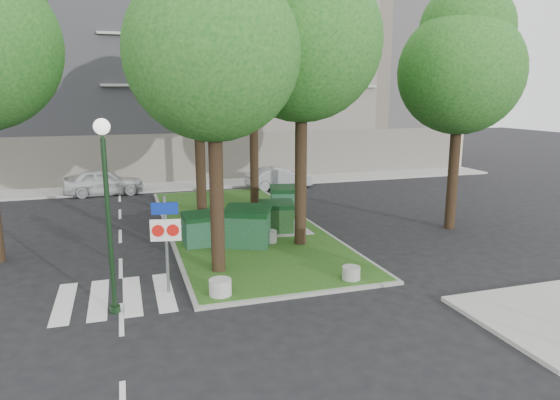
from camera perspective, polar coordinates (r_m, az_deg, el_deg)
name	(u,v)px	position (r m, az deg, el deg)	size (l,w,h in m)	color
ground	(288,298)	(14.37, 0.90, -11.09)	(120.00, 120.00, 0.00)	black
median_island	(240,225)	(21.80, -4.55, -2.89)	(6.00, 16.00, 0.12)	#164112
median_kerb	(240,225)	(21.80, -4.55, -2.91)	(6.30, 16.30, 0.10)	gray
building_sidewalk	(194,185)	(31.81, -9.75, 1.69)	(42.00, 3.00, 0.12)	#999993
zebra_crossing	(148,293)	(15.13, -14.82, -10.27)	(5.00, 3.00, 0.01)	silver
apartment_building	(176,62)	(38.84, -11.79, 15.20)	(41.00, 12.00, 16.00)	tan
tree_median_near_left	(215,36)	(15.45, -7.44, 18.14)	(5.20, 5.20, 10.53)	black
tree_median_near_right	(304,25)	(18.38, 2.74, 19.31)	(5.60, 5.60, 11.46)	black
tree_median_mid	(199,62)	(21.89, -9.25, 15.34)	(4.80, 4.80, 9.99)	black
tree_median_far	(254,38)	(25.59, -2.95, 17.97)	(5.80, 5.80, 11.93)	black
tree_street_right	(462,60)	(22.10, 20.11, 14.77)	(5.00, 5.00, 10.06)	black
dumpster_a	(202,229)	(18.78, -8.93, -3.33)	(1.43, 1.05, 1.26)	#103B21
dumpster_b	(247,227)	(18.48, -3.75, -3.06)	(1.96, 1.72, 1.52)	#113B1E
dumpster_c	(276,217)	(20.38, -0.43, -1.93)	(1.56, 1.23, 1.29)	black
dumpster_d	(286,200)	(23.48, 0.66, -0.01)	(1.63, 1.30, 1.34)	#144328
bollard_left	(220,287)	(14.27, -6.84, -9.86)	(0.63, 0.63, 0.45)	#ABACA6
bollard_right	(351,273)	(15.47, 8.13, -8.24)	(0.55, 0.55, 0.39)	gray
bollard_mid	(269,236)	(19.02, -1.29, -4.18)	(0.62, 0.62, 0.44)	gray
litter_bin	(278,213)	(22.00, -0.28, -1.50)	(0.45, 0.45, 0.78)	gold
street_lamp	(107,194)	(13.23, -19.20, 0.65)	(0.40, 0.40, 5.06)	black
traffic_sign_pole	(166,232)	(14.48, -12.92, -3.55)	(0.85, 0.20, 2.86)	slate
car_white	(104,182)	(30.25, -19.48, 1.97)	(1.75, 4.36, 1.49)	silver
car_silver	(279,178)	(30.42, -0.13, 2.55)	(1.39, 4.00, 1.32)	#989BA0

